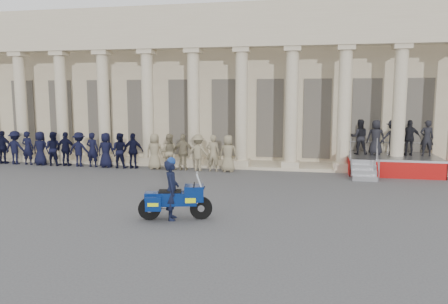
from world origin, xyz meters
The scene contains 6 objects.
ground centered at (0.00, 0.00, 0.00)m, with size 90.00×90.00×0.00m, color #454548.
building centered at (0.00, 14.74, 4.52)m, with size 40.00×12.50×9.00m.
officer_rank centered at (-7.39, 6.75, 0.94)m, with size 17.14×0.71×1.87m.
reviewing_stand centered at (8.71, 8.11, 1.44)m, with size 4.31×4.12×2.64m.
motorcycle centered at (0.84, -1.88, 0.65)m, with size 2.29×1.18×1.49m.
rider centered at (0.72, -1.92, 0.98)m, with size 0.61×0.78×1.98m.
Camera 1 is at (4.98, -14.67, 3.92)m, focal length 35.00 mm.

